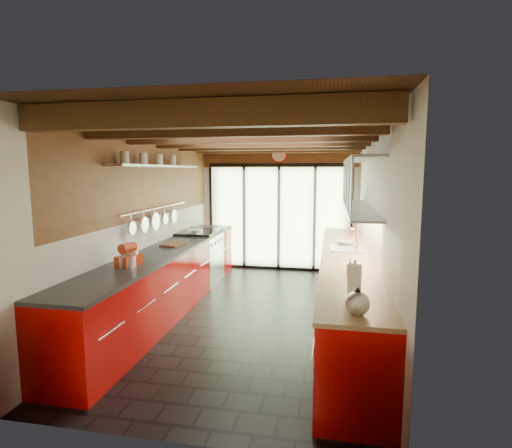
{
  "coord_description": "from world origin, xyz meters",
  "views": [
    {
      "loc": [
        1.05,
        -5.35,
        2.04
      ],
      "look_at": [
        -0.04,
        0.4,
        1.25
      ],
      "focal_mm": 28.0,
      "sensor_mm": 36.0,
      "label": 1
    }
  ],
  "objects_px": {
    "soap_bottle": "(350,266)",
    "bowl": "(345,243)",
    "stand_mixer": "(129,257)",
    "paper_towel": "(354,281)",
    "kettle": "(357,302)"
  },
  "relations": [
    {
      "from": "soap_bottle",
      "to": "bowl",
      "type": "distance_m",
      "value": 1.78
    },
    {
      "from": "stand_mixer",
      "to": "soap_bottle",
      "type": "distance_m",
      "value": 2.54
    },
    {
      "from": "stand_mixer",
      "to": "paper_towel",
      "type": "height_order",
      "value": "paper_towel"
    },
    {
      "from": "stand_mixer",
      "to": "paper_towel",
      "type": "xyz_separation_m",
      "value": [
        2.54,
        -0.68,
        0.03
      ]
    },
    {
      "from": "soap_bottle",
      "to": "paper_towel",
      "type": "bearing_deg",
      "value": -90.0
    },
    {
      "from": "paper_towel",
      "to": "kettle",
      "type": "bearing_deg",
      "value": -90.0
    },
    {
      "from": "kettle",
      "to": "paper_towel",
      "type": "bearing_deg",
      "value": 90.0
    },
    {
      "from": "kettle",
      "to": "soap_bottle",
      "type": "height_order",
      "value": "kettle"
    },
    {
      "from": "soap_bottle",
      "to": "bowl",
      "type": "height_order",
      "value": "soap_bottle"
    },
    {
      "from": "paper_towel",
      "to": "bowl",
      "type": "relative_size",
      "value": 1.45
    },
    {
      "from": "paper_towel",
      "to": "soap_bottle",
      "type": "relative_size",
      "value": 1.92
    },
    {
      "from": "soap_bottle",
      "to": "bowl",
      "type": "bearing_deg",
      "value": 90.0
    },
    {
      "from": "stand_mixer",
      "to": "bowl",
      "type": "bearing_deg",
      "value": 36.29
    },
    {
      "from": "stand_mixer",
      "to": "paper_towel",
      "type": "bearing_deg",
      "value": -14.91
    },
    {
      "from": "kettle",
      "to": "paper_towel",
      "type": "xyz_separation_m",
      "value": [
        0.0,
        0.46,
        0.04
      ]
    }
  ]
}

